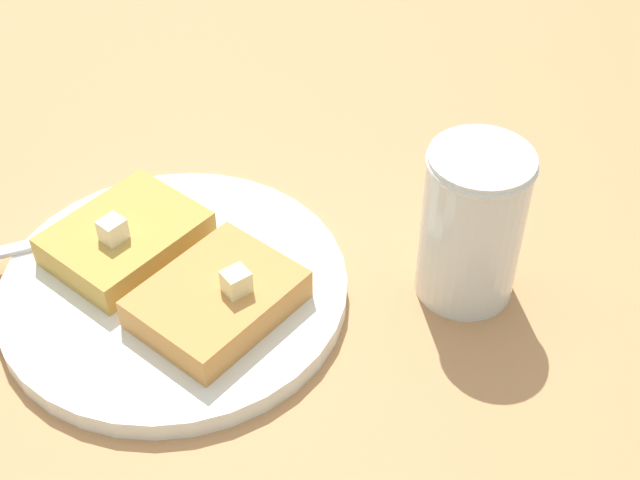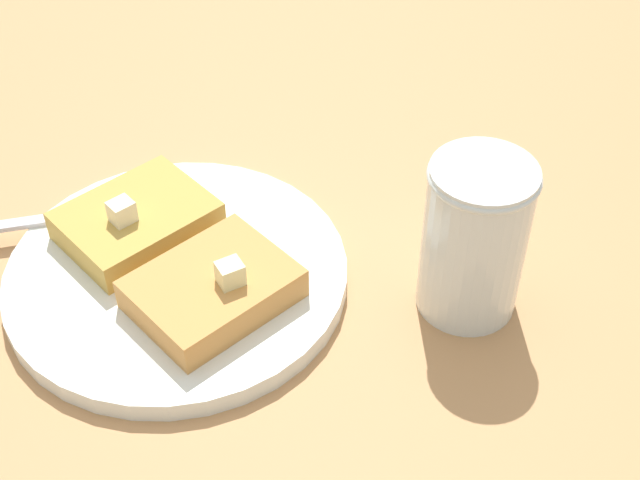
# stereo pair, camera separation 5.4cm
# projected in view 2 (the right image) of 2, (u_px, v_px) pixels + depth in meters

# --- Properties ---
(table_surface) EXTENTS (1.15, 1.15, 0.03)m
(table_surface) POSITION_uv_depth(u_px,v_px,m) (230.00, 233.00, 0.63)
(table_surface) COLOR tan
(table_surface) RESTS_ON ground
(plate) EXTENTS (0.22, 0.22, 0.01)m
(plate) POSITION_uv_depth(u_px,v_px,m) (177.00, 274.00, 0.57)
(plate) COLOR white
(plate) RESTS_ON table_surface
(toast_slice_left) EXTENTS (0.09, 0.11, 0.02)m
(toast_slice_left) POSITION_uv_depth(u_px,v_px,m) (213.00, 289.00, 0.54)
(toast_slice_left) COLOR #CC8C46
(toast_slice_left) RESTS_ON plate
(toast_slice_middle) EXTENTS (0.09, 0.11, 0.02)m
(toast_slice_middle) POSITION_uv_depth(u_px,v_px,m) (139.00, 225.00, 0.58)
(toast_slice_middle) COLOR gold
(toast_slice_middle) RESTS_ON plate
(butter_pat_primary) EXTENTS (0.01, 0.02, 0.01)m
(butter_pat_primary) POSITION_uv_depth(u_px,v_px,m) (230.00, 273.00, 0.53)
(butter_pat_primary) COLOR beige
(butter_pat_primary) RESTS_ON toast_slice_left
(butter_pat_secondary) EXTENTS (0.02, 0.02, 0.01)m
(butter_pat_secondary) POSITION_uv_depth(u_px,v_px,m) (122.00, 212.00, 0.57)
(butter_pat_secondary) COLOR #F6E9C4
(butter_pat_secondary) RESTS_ON toast_slice_middle
(fork) EXTENTS (0.05, 0.16, 0.00)m
(fork) POSITION_uv_depth(u_px,v_px,m) (98.00, 212.00, 0.61)
(fork) COLOR silver
(fork) RESTS_ON plate
(syrup_jar) EXTENTS (0.07, 0.07, 0.11)m
(syrup_jar) POSITION_uv_depth(u_px,v_px,m) (473.00, 245.00, 0.54)
(syrup_jar) COLOR #491A0D
(syrup_jar) RESTS_ON table_surface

